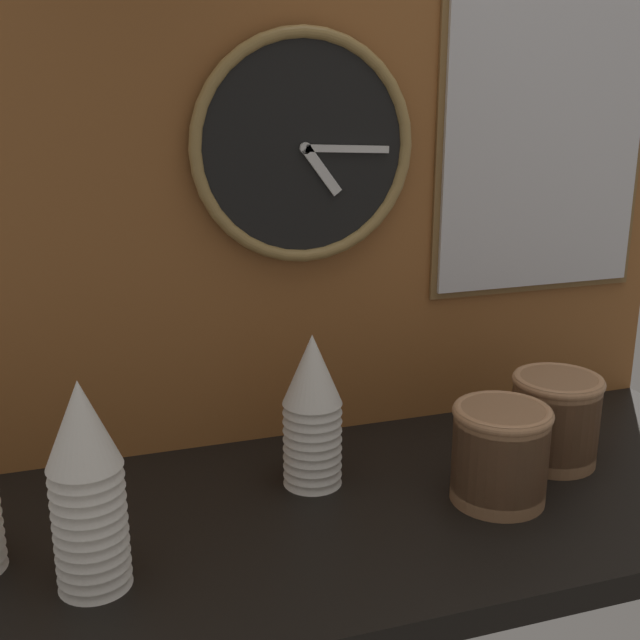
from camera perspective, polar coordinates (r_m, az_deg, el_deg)
ground_plane at (r=1.19m, az=-2.95°, el=-14.41°), size 1.60×0.56×0.04m
wall_tiled_back at (r=1.28m, az=-6.52°, el=13.48°), size 1.60×0.03×1.05m
cup_stack_center_right at (r=1.21m, az=-0.55°, el=-6.45°), size 0.09×0.09×0.24m
cup_stack_center_left at (r=1.01m, az=-16.25°, el=-11.29°), size 0.09×0.09×0.27m
bowl_stack_far_right at (r=1.35m, az=16.38°, el=-6.64°), size 0.14×0.14×0.15m
bowl_stack_right at (r=1.21m, az=12.68°, el=-9.14°), size 0.14×0.14×0.15m
wall_clock at (r=1.28m, az=-1.15°, el=12.16°), size 0.36×0.03×0.36m
menu_board at (r=1.47m, az=15.68°, el=12.57°), size 0.41×0.01×0.56m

